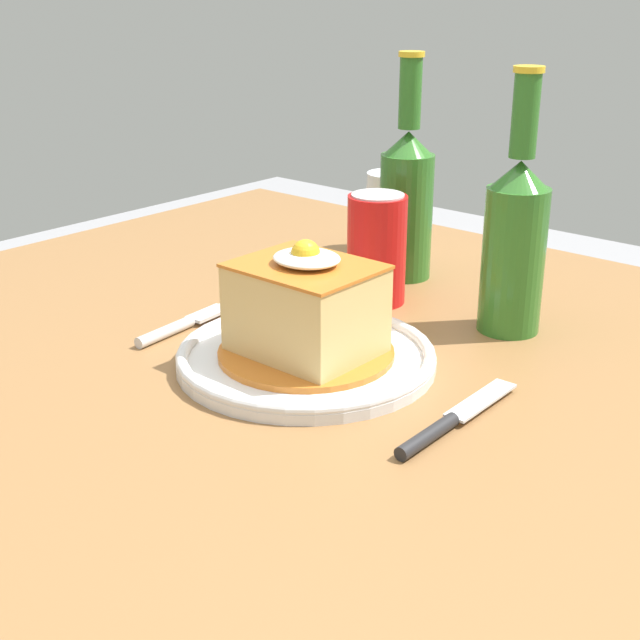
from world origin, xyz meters
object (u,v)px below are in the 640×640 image
soda_can (377,249)px  main_plate (306,356)px  drinking_glass (391,217)px  fork (180,326)px  beer_bottle_green_far (406,197)px  beer_bottle_green (515,238)px  knife (444,425)px

soda_can → main_plate: bearing=-72.5°
main_plate → drinking_glass: drinking_glass is taller
main_plate → drinking_glass: bearing=114.8°
fork → main_plate: bearing=8.2°
beer_bottle_green_far → beer_bottle_green: bearing=-21.1°
main_plate → fork: bearing=-171.8°
main_plate → knife: 0.17m
main_plate → soda_can: bearing=107.5°
beer_bottle_green → drinking_glass: size_ratio=2.53×
knife → beer_bottle_green_far: (-0.26, 0.30, 0.09)m
main_plate → fork: (-0.16, -0.02, -0.00)m
soda_can → beer_bottle_green: 0.16m
beer_bottle_green_far → drinking_glass: size_ratio=2.53×
knife → fork: bearing=179.6°
soda_can → beer_bottle_green: size_ratio=0.47×
drinking_glass → beer_bottle_green_far: bearing=-45.1°
beer_bottle_green → beer_bottle_green_far: (-0.18, 0.07, 0.00)m
main_plate → beer_bottle_green_far: 0.30m
beer_bottle_green_far → fork: bearing=-103.2°
beer_bottle_green → drinking_glass: 0.31m
fork → beer_bottle_green_far: 0.32m
beer_bottle_green → soda_can: bearing=-171.6°
fork → beer_bottle_green_far: (0.07, 0.30, 0.09)m
fork → soda_can: 0.23m
beer_bottle_green_far → soda_can: bearing=-73.1°
knife → beer_bottle_green: bearing=107.5°
fork → knife: (0.33, -0.00, 0.00)m
fork → soda_can: soda_can is taller
beer_bottle_green → knife: bearing=-72.5°
knife → soda_can: (-0.23, 0.21, 0.06)m
soda_can → beer_bottle_green_far: 0.11m
soda_can → knife: bearing=-42.2°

